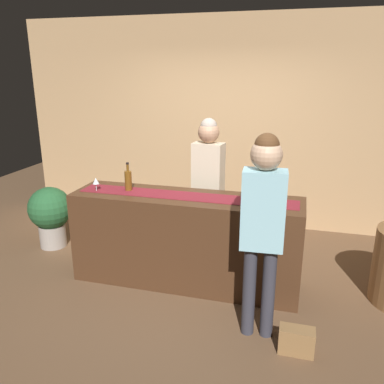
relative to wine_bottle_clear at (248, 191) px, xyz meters
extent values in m
plane|color=brown|center=(-0.63, 0.02, -1.08)|extent=(10.00, 10.00, 0.00)
cube|color=tan|center=(-0.63, 1.92, 0.37)|extent=(6.00, 0.12, 2.90)
cube|color=#472B19|center=(-0.63, 0.02, -0.59)|extent=(2.36, 0.60, 0.96)
cube|color=maroon|center=(-0.63, 0.02, -0.11)|extent=(2.24, 0.28, 0.01)
cylinder|color=#B2C6C1|center=(0.00, 0.00, -0.01)|extent=(0.07, 0.07, 0.21)
cylinder|color=#B2C6C1|center=(0.00, 0.00, 0.13)|extent=(0.03, 0.03, 0.08)
cylinder|color=black|center=(0.00, 0.00, 0.18)|extent=(0.03, 0.03, 0.02)
cylinder|color=brown|center=(-1.26, 0.05, -0.01)|extent=(0.07, 0.07, 0.21)
cylinder|color=brown|center=(-1.26, 0.05, 0.13)|extent=(0.03, 0.03, 0.08)
cylinder|color=black|center=(-1.26, 0.05, 0.18)|extent=(0.03, 0.03, 0.02)
cylinder|color=silver|center=(-1.58, -0.05, -0.11)|extent=(0.06, 0.06, 0.00)
cylinder|color=silver|center=(-1.58, -0.05, -0.07)|extent=(0.01, 0.01, 0.08)
cone|color=silver|center=(-1.58, -0.05, 0.00)|extent=(0.07, 0.07, 0.06)
cylinder|color=silver|center=(0.24, 0.07, -0.11)|extent=(0.06, 0.06, 0.00)
cylinder|color=silver|center=(0.24, 0.07, -0.07)|extent=(0.01, 0.01, 0.08)
cone|color=silver|center=(0.24, 0.07, 0.00)|extent=(0.07, 0.07, 0.06)
cylinder|color=#26262B|center=(-0.45, 0.59, -0.68)|extent=(0.11, 0.11, 0.79)
cylinder|color=#26262B|center=(-0.61, 0.61, -0.68)|extent=(0.11, 0.11, 0.79)
cube|color=beige|center=(-0.53, 0.60, 0.02)|extent=(0.36, 0.24, 0.62)
sphere|color=tan|center=(-0.53, 0.60, 0.45)|extent=(0.24, 0.24, 0.24)
sphere|color=#AD9E8E|center=(-0.53, 0.60, 0.52)|extent=(0.18, 0.18, 0.18)
cylinder|color=#33333D|center=(0.13, -0.67, -0.67)|extent=(0.11, 0.11, 0.81)
cylinder|color=#33333D|center=(0.29, -0.66, -0.67)|extent=(0.11, 0.11, 0.81)
cube|color=#99D1E0|center=(0.21, -0.66, 0.06)|extent=(0.35, 0.22, 0.64)
sphere|color=#DBAD89|center=(0.21, -0.66, 0.50)|extent=(0.24, 0.24, 0.24)
sphere|color=brown|center=(0.21, -0.66, 0.57)|extent=(0.19, 0.19, 0.19)
cylinder|color=#9E9389|center=(-2.53, 0.43, -0.93)|extent=(0.33, 0.33, 0.29)
sphere|color=#23562D|center=(-2.53, 0.43, -0.56)|extent=(0.54, 0.54, 0.54)
cube|color=olive|center=(0.54, -0.83, -0.97)|extent=(0.28, 0.14, 0.22)
camera|label=1|loc=(0.44, -3.62, 1.11)|focal=36.95mm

